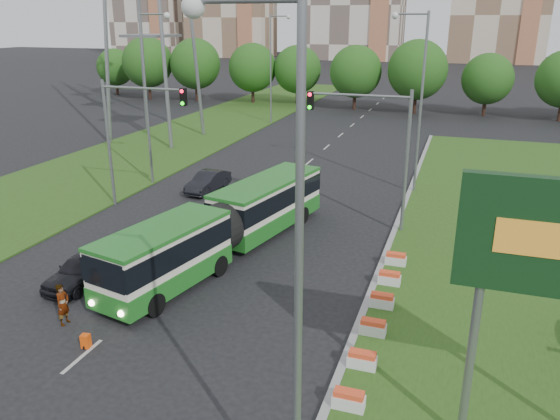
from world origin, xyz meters
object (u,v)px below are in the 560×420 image
(traffic_mast_left, at_px, (129,125))
(shopping_trolley, at_px, (86,341))
(articulated_bus, at_px, (224,225))
(car_left_far, at_px, (208,182))
(traffic_mast_median, at_px, (378,138))
(car_left_near, at_px, (82,269))
(pedestrian, at_px, (63,304))

(traffic_mast_left, height_order, shopping_trolley, traffic_mast_left)
(articulated_bus, relative_size, shopping_trolley, 29.81)
(traffic_mast_left, distance_m, car_left_far, 7.17)
(traffic_mast_median, distance_m, car_left_near, 16.61)
(traffic_mast_median, bearing_deg, car_left_far, 163.56)
(articulated_bus, height_order, pedestrian, articulated_bus)
(pedestrian, bearing_deg, car_left_far, 7.16)
(traffic_mast_median, xyz_separation_m, car_left_near, (-11.42, -11.13, -4.63))
(shopping_trolley, bearing_deg, car_left_far, 94.95)
(traffic_mast_median, xyz_separation_m, traffic_mast_left, (-15.16, -1.00, 0.00))
(articulated_bus, distance_m, car_left_near, 7.06)
(traffic_mast_left, xyz_separation_m, pedestrian, (5.30, -13.34, -4.48))
(pedestrian, xyz_separation_m, shopping_trolley, (1.86, -1.14, -0.60))
(traffic_mast_left, height_order, pedestrian, traffic_mast_left)
(shopping_trolley, bearing_deg, articulated_bus, 74.33)
(traffic_mast_median, relative_size, shopping_trolley, 14.93)
(traffic_mast_left, height_order, car_left_near, traffic_mast_left)
(traffic_mast_left, distance_m, shopping_trolley, 16.93)
(pedestrian, relative_size, shopping_trolley, 3.23)
(car_left_near, relative_size, pedestrian, 2.43)
(traffic_mast_left, xyz_separation_m, car_left_near, (3.73, -10.13, -4.63))
(articulated_bus, xyz_separation_m, car_left_far, (-5.60, 9.61, -0.91))
(traffic_mast_median, height_order, car_left_near, traffic_mast_median)
(traffic_mast_median, bearing_deg, car_left_near, -135.75)
(car_left_near, xyz_separation_m, pedestrian, (1.57, -3.21, 0.15))
(articulated_bus, distance_m, shopping_trolley, 9.67)
(car_left_near, bearing_deg, shopping_trolley, -50.55)
(pedestrian, bearing_deg, car_left_near, 25.63)
(traffic_mast_median, bearing_deg, articulated_bus, -137.99)
(traffic_mast_median, relative_size, car_left_near, 1.90)
(articulated_bus, bearing_deg, traffic_mast_left, 161.79)
(traffic_mast_median, height_order, car_left_far, traffic_mast_median)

